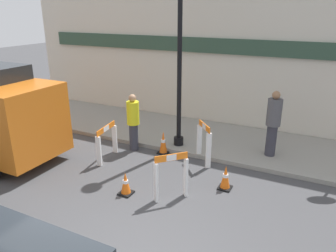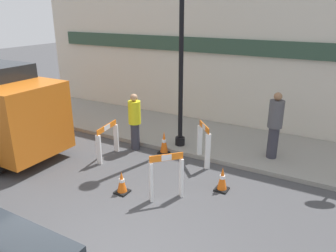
{
  "view_description": "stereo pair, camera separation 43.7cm",
  "coord_description": "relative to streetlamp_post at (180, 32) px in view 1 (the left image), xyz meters",
  "views": [
    {
      "loc": [
        2.41,
        -3.34,
        3.97
      ],
      "look_at": [
        -1.29,
        4.07,
        1.0
      ],
      "focal_mm": 35.0,
      "sensor_mm": 36.0,
      "label": 1
    },
    {
      "loc": [
        2.8,
        -3.13,
        3.97
      ],
      "look_at": [
        -1.29,
        4.07,
        1.0
      ],
      "focal_mm": 35.0,
      "sensor_mm": 36.0,
      "label": 2
    }
  ],
  "objects": [
    {
      "name": "sidewalk_slab",
      "position": [
        1.36,
        1.05,
        -3.32
      ],
      "size": [
        18.0,
        2.95,
        0.12
      ],
      "color": "gray",
      "rests_on": "ground_plane"
    },
    {
      "name": "storefront_facade",
      "position": [
        1.36,
        2.59,
        -0.63
      ],
      "size": [
        18.0,
        0.22,
        5.5
      ],
      "color": "beige",
      "rests_on": "ground_plane"
    },
    {
      "name": "streetlamp_post",
      "position": [
        0.0,
        0.0,
        0.0
      ],
      "size": [
        0.44,
        0.44,
        5.07
      ],
      "color": "black",
      "rests_on": "sidewalk_slab"
    },
    {
      "name": "barricade_0",
      "position": [
        1.02,
        -2.6,
        -2.81
      ],
      "size": [
        0.61,
        0.64,
        1.08
      ],
      "rotation": [
        0.0,
        0.0,
        7.1
      ],
      "color": "white",
      "rests_on": "ground_plane"
    },
    {
      "name": "barricade_1",
      "position": [
        1.01,
        -0.58,
        -2.79
      ],
      "size": [
        0.59,
        0.62,
        1.12
      ],
      "rotation": [
        0.0,
        0.0,
        8.6
      ],
      "color": "white",
      "rests_on": "ground_plane"
    },
    {
      "name": "barricade_2",
      "position": [
        -1.47,
        -1.55,
        -2.84
      ],
      "size": [
        0.27,
        0.99,
        0.98
      ],
      "rotation": [
        0.0,
        0.0,
        11.14
      ],
      "color": "white",
      "rests_on": "ground_plane"
    },
    {
      "name": "traffic_cone_0",
      "position": [
        1.96,
        -1.66,
        -3.1
      ],
      "size": [
        0.3,
        0.3,
        0.59
      ],
      "color": "black",
      "rests_on": "ground_plane"
    },
    {
      "name": "traffic_cone_1",
      "position": [
        0.02,
        -2.89,
        -3.12
      ],
      "size": [
        0.3,
        0.3,
        0.54
      ],
      "color": "black",
      "rests_on": "ground_plane"
    },
    {
      "name": "traffic_cone_2",
      "position": [
        -0.24,
        -0.53,
        -3.05
      ],
      "size": [
        0.3,
        0.3,
        0.68
      ],
      "color": "black",
      "rests_on": "ground_plane"
    },
    {
      "name": "person_worker",
      "position": [
        -1.15,
        -0.68,
        -2.47
      ],
      "size": [
        0.49,
        0.49,
        1.69
      ],
      "rotation": [
        0.0,
        0.0,
        -0.51
      ],
      "color": "#33333D",
      "rests_on": "ground_plane"
    },
    {
      "name": "person_pedestrian",
      "position": [
        2.59,
        0.47,
        -2.28
      ],
      "size": [
        0.49,
        0.49,
        1.83
      ],
      "rotation": [
        0.0,
        0.0,
        3.45
      ],
      "color": "#33333D",
      "rests_on": "sidewalk_slab"
    }
  ]
}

